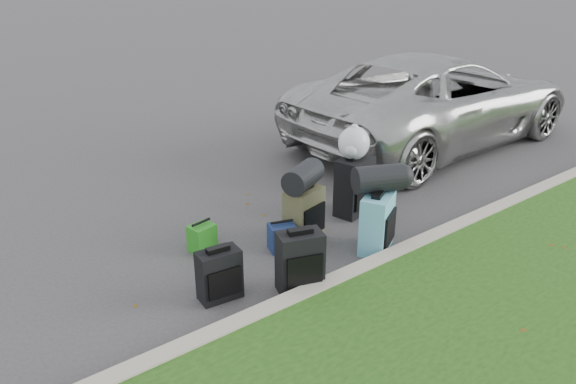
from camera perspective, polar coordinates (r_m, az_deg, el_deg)
ground at (r=6.50m, az=1.78°, el=-4.80°), size 120.00×120.00×0.00m
curb at (r=5.83m, az=8.11°, el=-7.74°), size 120.00×0.18×0.15m
suv at (r=9.96m, az=14.75°, el=9.13°), size 5.52×2.66×1.52m
suitcase_small_black at (r=5.37m, az=-7.00°, el=-8.35°), size 0.42×0.26×0.50m
suitcase_large_black_left at (r=5.42m, az=1.22°, el=-7.14°), size 0.49×0.38×0.62m
suitcase_olive at (r=6.39m, az=1.62°, el=-2.25°), size 0.50×0.37×0.61m
suitcase_teal at (r=6.20m, az=9.01°, el=-3.13°), size 0.53×0.46×0.66m
suitcase_large_black_right at (r=7.03m, az=6.74°, el=0.59°), size 0.54×0.39×0.73m
tote_green at (r=6.27m, az=-8.72°, el=-4.63°), size 0.30×0.26×0.30m
tote_navy at (r=6.21m, az=-0.63°, el=-4.61°), size 0.34×0.30×0.30m
duffel_left at (r=6.23m, az=1.54°, el=1.56°), size 0.60×0.48×0.28m
duffel_right at (r=6.11m, az=9.18°, el=1.35°), size 0.61×0.48×0.30m
trash_bag at (r=6.83m, az=6.71°, el=4.95°), size 0.39×0.39×0.39m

